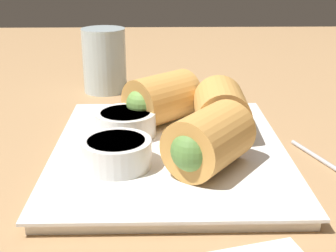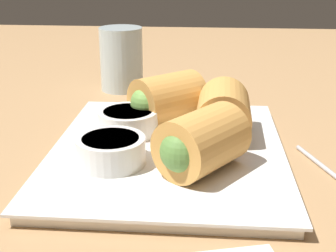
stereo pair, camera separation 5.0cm
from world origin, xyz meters
TOP-DOWN VIEW (x-y plane):
  - table_surface at (0.00, 0.00)cm, footprint 180.00×140.00cm
  - serving_plate at (-3.67, -1.25)cm, footprint 30.92×25.76cm
  - roll_front_left at (-0.09, -7.43)cm, footprint 9.52×6.51cm
  - roll_front_right at (-9.68, -4.75)cm, footprint 10.39×9.96cm
  - roll_back_left at (4.08, -0.14)cm, footprint 10.18×10.35cm
  - dipping_bowl_near at (-0.13, 3.85)cm, footprint 7.16×7.16cm
  - dipping_bowl_far at (-8.48, 4.25)cm, footprint 7.16×7.16cm
  - drinking_glass at (23.53, 8.71)cm, footprint 7.07×7.07cm

SIDE VIEW (x-z plane):
  - table_surface at x=0.00cm, z-range 0.00..2.00cm
  - serving_plate at x=-3.67cm, z-range 2.01..3.51cm
  - dipping_bowl_near at x=-0.13cm, z-range 3.63..6.49cm
  - dipping_bowl_far at x=-8.48cm, z-range 3.63..6.49cm
  - roll_front_left at x=-0.09cm, z-range 3.50..9.72cm
  - roll_front_right at x=-9.68cm, z-range 3.50..9.72cm
  - roll_back_left at x=4.08cm, z-range 3.50..9.72cm
  - drinking_glass at x=23.53cm, z-range 2.00..12.36cm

